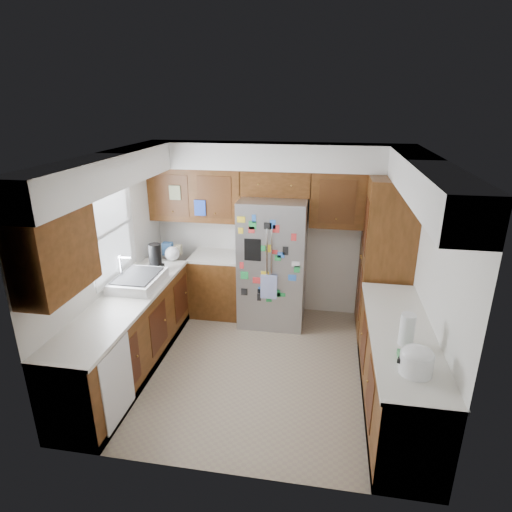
# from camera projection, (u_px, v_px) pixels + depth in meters

# --- Properties ---
(floor) EXTENTS (3.60, 3.60, 0.00)m
(floor) POSITION_uv_depth(u_px,v_px,m) (259.00, 367.00, 5.17)
(floor) COLOR gray
(floor) RESTS_ON ground
(room_shell) EXTENTS (3.64, 3.24, 2.52)m
(room_shell) POSITION_uv_depth(u_px,v_px,m) (255.00, 212.00, 4.89)
(room_shell) COLOR silver
(room_shell) RESTS_ON ground
(left_counter_run) EXTENTS (1.36, 3.20, 0.92)m
(left_counter_run) POSITION_uv_depth(u_px,v_px,m) (150.00, 325.00, 5.26)
(left_counter_run) COLOR #41250C
(left_counter_run) RESTS_ON ground
(right_counter_run) EXTENTS (0.63, 2.25, 0.92)m
(right_counter_run) POSITION_uv_depth(u_px,v_px,m) (397.00, 373.00, 4.35)
(right_counter_run) COLOR #41250C
(right_counter_run) RESTS_ON ground
(pantry) EXTENTS (0.60, 0.90, 2.15)m
(pantry) POSITION_uv_depth(u_px,v_px,m) (385.00, 258.00, 5.62)
(pantry) COLOR #41250C
(pantry) RESTS_ON ground
(fridge) EXTENTS (0.90, 0.79, 1.80)m
(fridge) POSITION_uv_depth(u_px,v_px,m) (273.00, 262.00, 5.97)
(fridge) COLOR #97979C
(fridge) RESTS_ON ground
(bridge_cabinet) EXTENTS (0.96, 0.34, 0.35)m
(bridge_cabinet) POSITION_uv_depth(u_px,v_px,m) (276.00, 182.00, 5.81)
(bridge_cabinet) COLOR #41250C
(bridge_cabinet) RESTS_ON fridge
(fridge_top_items) EXTENTS (0.96, 0.31, 0.29)m
(fridge_top_items) POSITION_uv_depth(u_px,v_px,m) (272.00, 160.00, 5.70)
(fridge_top_items) COLOR #171DA0
(fridge_top_items) RESTS_ON bridge_cabinet
(sink_assembly) EXTENTS (0.52, 0.70, 0.37)m
(sink_assembly) POSITION_uv_depth(u_px,v_px,m) (138.00, 280.00, 5.15)
(sink_assembly) COLOR white
(sink_assembly) RESTS_ON left_counter_run
(left_counter_clutter) EXTENTS (0.37, 0.93, 0.38)m
(left_counter_clutter) POSITION_uv_depth(u_px,v_px,m) (163.00, 255.00, 5.79)
(left_counter_clutter) COLOR black
(left_counter_clutter) RESTS_ON left_counter_run
(rice_cooker) EXTENTS (0.28, 0.27, 0.24)m
(rice_cooker) POSITION_uv_depth(u_px,v_px,m) (417.00, 360.00, 3.49)
(rice_cooker) COLOR white
(rice_cooker) RESTS_ON right_counter_run
(paper_towel) EXTENTS (0.14, 0.14, 0.30)m
(paper_towel) POSITION_uv_depth(u_px,v_px,m) (407.00, 329.00, 3.89)
(paper_towel) COLOR white
(paper_towel) RESTS_ON right_counter_run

